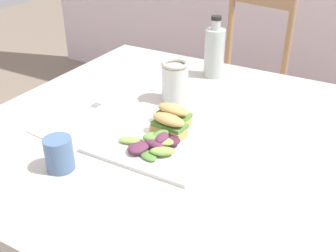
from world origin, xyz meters
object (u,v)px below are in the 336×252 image
Objects in this scene: sandwich_half_front at (168,125)px; mason_jar_iced_tea at (175,84)px; cup_extra_side at (59,154)px; dining_table at (190,171)px; sandwich_half_back at (173,115)px; fork_on_napkin at (81,114)px; chair_wooden_far at (239,81)px; bottle_cold_brew at (214,55)px; plate_lunch at (160,138)px.

sandwich_half_front is 0.77× the size of mason_jar_iced_tea.
sandwich_half_front is at bearing 57.64° from cup_extra_side.
dining_table is 11.74× the size of sandwich_half_front.
dining_table is 0.17m from sandwich_half_back.
cup_extra_side reaches higher than fork_on_napkin.
dining_table is 1.06m from chair_wooden_far.
bottle_cold_brew reaches higher than sandwich_half_back.
fork_on_napkin is at bearing -114.57° from bottle_cold_brew.
sandwich_half_front is at bearing 51.59° from plate_lunch.
chair_wooden_far is 9.16× the size of sandwich_half_front.
sandwich_half_front is 1.00× the size of sandwich_half_back.
chair_wooden_far is 1.35m from cup_extra_side.
sandwich_half_back is 0.26m from fork_on_napkin.
bottle_cold_brew is 1.65× the size of mason_jar_iced_tea.
sandwich_half_back is 0.16m from mason_jar_iced_tea.
bottle_cold_brew is 0.24m from mason_jar_iced_tea.
sandwich_half_front is at bearing -73.56° from sandwich_half_back.
sandwich_half_back is at bearing 65.27° from cup_extra_side.
sandwich_half_back is at bearing -82.28° from bottle_cold_brew.
mason_jar_iced_tea is 1.59× the size of cup_extra_side.
plate_lunch is at bearing 58.18° from cup_extra_side.
chair_wooden_far reaches higher than fork_on_napkin.
chair_wooden_far is 11.27× the size of cup_extra_side.
chair_wooden_far is 1.15m from plate_lunch.
sandwich_half_front and sandwich_half_back have the same top height.
plate_lunch is at bearing -83.28° from bottle_cold_brew.
sandwich_half_back is at bearing -80.34° from chair_wooden_far.
dining_table is 0.44m from bottle_cold_brew.
fork_on_napkin is 1.51× the size of mason_jar_iced_tea.
cup_extra_side is (-0.13, -0.21, 0.03)m from plate_lunch.
cup_extra_side is (-0.08, -0.66, -0.04)m from bottle_cold_brew.
bottle_cold_brew reaches higher than fork_on_napkin.
bottle_cold_brew reaches higher than mason_jar_iced_tea.
chair_wooden_far is at bearing 102.50° from dining_table.
dining_table is 0.17m from sandwich_half_front.
plate_lunch is 0.08m from sandwich_half_back.
bottle_cold_brew is (-0.10, 0.37, 0.20)m from dining_table.
plate_lunch is at bearing -0.67° from fork_on_napkin.
chair_wooden_far is 0.96m from mason_jar_iced_tea.
cup_extra_side reaches higher than sandwich_half_back.
chair_wooden_far is at bearing 99.66° from sandwich_half_back.
fork_on_napkin is at bearing 119.77° from cup_extra_side.
fork_on_napkin is (-0.25, -0.07, -0.03)m from sandwich_half_back.
mason_jar_iced_tea is (-0.07, 0.21, 0.05)m from plate_lunch.
fork_on_napkin is 0.25m from cup_extra_side.
sandwich_half_back is 0.38m from bottle_cold_brew.
mason_jar_iced_tea is (0.10, -0.89, 0.35)m from chair_wooden_far.
plate_lunch is 0.26m from fork_on_napkin.
plate_lunch is 3.70× the size of cup_extra_side.
sandwich_half_front is (-0.04, -0.05, 0.16)m from dining_table.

